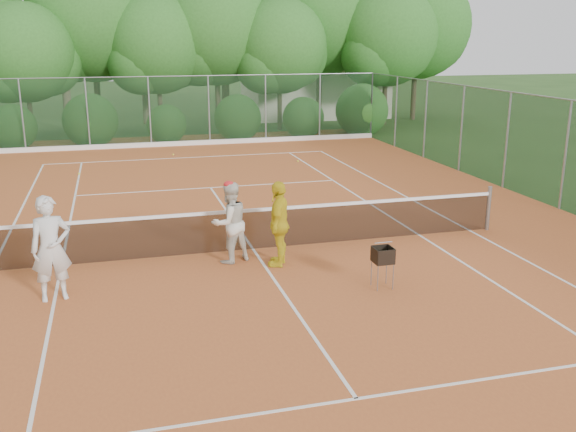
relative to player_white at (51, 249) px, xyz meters
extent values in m
plane|color=#274819|center=(4.09, 1.78, -0.99)|extent=(120.00, 120.00, 0.00)
cube|color=#B85D2A|center=(4.09, 1.78, -0.98)|extent=(18.00, 36.00, 0.02)
cube|color=beige|center=(13.09, 25.78, 0.51)|extent=(8.00, 5.00, 3.00)
cylinder|color=gray|center=(10.02, 1.78, -0.42)|extent=(0.10, 0.10, 1.10)
cube|color=black|center=(4.09, 1.78, -0.51)|extent=(11.87, 0.03, 0.86)
cube|color=white|center=(4.09, 1.78, -0.04)|extent=(11.87, 0.04, 0.07)
imported|color=silver|center=(0.00, 0.00, 0.00)|extent=(0.78, 0.59, 1.93)
imported|color=silver|center=(3.45, 1.15, -0.10)|extent=(1.03, 0.93, 1.73)
ellipsoid|color=red|center=(3.45, 1.15, 0.72)|extent=(0.22, 0.22, 0.14)
imported|color=gold|center=(4.41, 0.69, -0.07)|extent=(0.86, 1.14, 1.80)
cylinder|color=gray|center=(5.82, -1.22, -0.71)|extent=(0.02, 0.02, 0.51)
cylinder|color=gray|center=(6.14, -0.90, -0.71)|extent=(0.02, 0.02, 0.51)
cube|color=black|center=(5.98, -1.06, -0.31)|extent=(0.35, 0.35, 0.30)
sphere|color=#D9F138|center=(-0.03, 11.38, -0.93)|extent=(0.07, 0.07, 0.07)
sphere|color=yellow|center=(3.50, 14.32, -0.93)|extent=(0.07, 0.07, 0.07)
sphere|color=#D1E735|center=(7.98, 11.63, -0.93)|extent=(0.07, 0.07, 0.07)
cube|color=white|center=(4.09, 13.66, -0.96)|extent=(11.03, 0.06, 0.01)
cube|color=white|center=(9.57, 1.78, -0.96)|extent=(0.06, 23.77, 0.01)
cube|color=white|center=(-0.02, 1.78, -0.96)|extent=(0.06, 23.77, 0.01)
cube|color=white|center=(8.20, 1.78, -0.96)|extent=(0.06, 23.77, 0.01)
cube|color=white|center=(4.09, 8.18, -0.96)|extent=(8.23, 0.06, 0.01)
cube|color=white|center=(4.09, -4.62, -0.96)|extent=(8.23, 0.06, 0.01)
cube|color=white|center=(4.09, 1.78, -0.96)|extent=(0.06, 12.80, 0.01)
cube|color=#19381E|center=(4.09, 16.78, 0.53)|extent=(18.00, 0.02, 3.00)
cylinder|color=gray|center=(13.09, 16.78, 0.53)|extent=(0.07, 0.07, 3.00)
cylinder|color=gray|center=(13.09, 16.78, 0.53)|extent=(0.07, 0.07, 3.00)
cylinder|color=brown|center=(-2.41, 20.28, 0.61)|extent=(0.22, 0.22, 3.20)
sphere|color=#2A6120|center=(-2.41, 20.28, 2.98)|extent=(4.48, 4.48, 4.48)
cylinder|color=brown|center=(0.59, 22.78, 1.26)|extent=(0.31, 0.31, 4.50)
sphere|color=#2A6120|center=(0.59, 22.78, 4.59)|extent=(6.30, 6.30, 6.30)
cylinder|color=brown|center=(3.59, 21.28, 0.76)|extent=(0.24, 0.24, 3.50)
sphere|color=#2A6120|center=(3.59, 21.28, 3.35)|extent=(4.90, 4.90, 4.90)
cylinder|color=brown|center=(6.59, 21.78, 1.06)|extent=(0.28, 0.28, 4.10)
sphere|color=#2A6120|center=(6.59, 21.78, 4.10)|extent=(5.74, 5.74, 5.74)
cylinder|color=brown|center=(9.59, 20.58, 0.71)|extent=(0.23, 0.23, 3.40)
sphere|color=#2A6120|center=(9.59, 20.58, 3.23)|extent=(4.76, 4.76, 4.76)
cylinder|color=brown|center=(12.59, 23.28, 1.34)|extent=(0.32, 0.32, 4.65)
sphere|color=#2A6120|center=(12.59, 23.28, 4.78)|extent=(6.51, 6.51, 6.51)
cylinder|color=brown|center=(15.59, 20.98, 0.91)|extent=(0.26, 0.26, 3.80)
sphere|color=#2A6120|center=(15.59, 20.98, 3.73)|extent=(5.32, 5.32, 5.32)
cylinder|color=brown|center=(18.09, 22.58, 1.14)|extent=(0.29, 0.29, 4.25)
sphere|color=#2A6120|center=(18.09, 22.58, 4.28)|extent=(5.95, 5.95, 5.95)
cone|color=brown|center=(-0.91, 22.78, 4.51)|extent=(0.44, 0.44, 11.00)
cone|color=brown|center=(7.09, 22.28, 4.01)|extent=(0.44, 0.44, 10.00)
cone|color=brown|center=(11.09, 24.28, 5.01)|extent=(0.44, 0.44, 12.00)
camera|label=1|loc=(1.23, -11.64, 3.66)|focal=40.00mm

